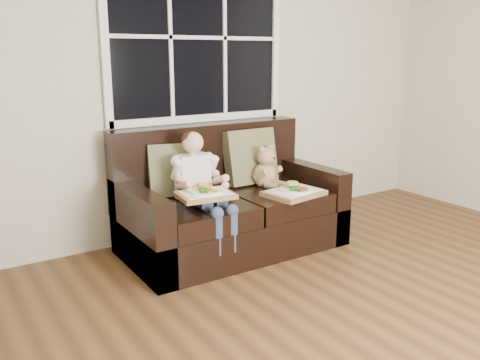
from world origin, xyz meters
TOP-DOWN VIEW (x-y plane):
  - window_back at (-0.34, 2.48)m, footprint 1.62×0.04m
  - loveseat at (-0.34, 2.02)m, footprint 1.70×0.92m
  - pillow_left at (-0.73, 2.17)m, footprint 0.44×0.27m
  - pillow_right at (-0.02, 2.17)m, footprint 0.46×0.21m
  - child at (-0.66, 1.90)m, footprint 0.35×0.58m
  - teddy_bear at (0.03, 2.02)m, footprint 0.24×0.29m
  - tray_left at (-0.72, 1.70)m, footprint 0.41×0.33m
  - tray_right at (0.05, 1.66)m, footprint 0.48×0.39m

SIDE VIEW (x-z plane):
  - loveseat at x=-0.34m, z-range -0.17..0.79m
  - tray_right at x=0.05m, z-range 0.43..0.53m
  - tray_left at x=-0.72m, z-range 0.53..0.62m
  - teddy_bear at x=0.03m, z-range 0.41..0.77m
  - child at x=-0.66m, z-range 0.23..1.03m
  - pillow_left at x=-0.73m, z-range 0.44..0.86m
  - pillow_right at x=-0.02m, z-range 0.44..0.91m
  - window_back at x=-0.34m, z-range 0.96..2.33m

